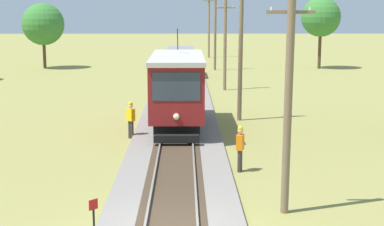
{
  "coord_description": "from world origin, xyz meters",
  "views": [
    {
      "loc": [
        0.38,
        -15.6,
        6.12
      ],
      "look_at": [
        0.71,
        11.93,
        1.21
      ],
      "focal_mm": 54.98,
      "sensor_mm": 36.0,
      "label": 1
    }
  ],
  "objects_px": {
    "utility_pole_far": "(215,29)",
    "second_worker": "(131,118)",
    "utility_pole_mid": "(225,42)",
    "utility_pole_distant": "(209,25)",
    "tree_right_far": "(321,17)",
    "utility_pole_foreground": "(288,99)",
    "tree_left_far": "(43,24)",
    "track_worker": "(240,146)",
    "utility_pole_near_tram": "(241,50)",
    "red_tram": "(177,88)",
    "trackside_signal_marker": "(94,218)",
    "freight_car": "(181,59)"
  },
  "relations": [
    {
      "from": "freight_car",
      "to": "utility_pole_mid",
      "type": "distance_m",
      "value": 10.09
    },
    {
      "from": "track_worker",
      "to": "second_worker",
      "type": "height_order",
      "value": "same"
    },
    {
      "from": "trackside_signal_marker",
      "to": "tree_right_far",
      "type": "height_order",
      "value": "tree_right_far"
    },
    {
      "from": "trackside_signal_marker",
      "to": "second_worker",
      "type": "distance_m",
      "value": 12.65
    },
    {
      "from": "utility_pole_mid",
      "to": "utility_pole_distant",
      "type": "xyz_separation_m",
      "value": [
        0.0,
        30.16,
        0.51
      ]
    },
    {
      "from": "red_tram",
      "to": "tree_right_far",
      "type": "bearing_deg",
      "value": 65.32
    },
    {
      "from": "red_tram",
      "to": "utility_pole_distant",
      "type": "distance_m",
      "value": 45.24
    },
    {
      "from": "tree_right_far",
      "to": "track_worker",
      "type": "bearing_deg",
      "value": -106.9
    },
    {
      "from": "utility_pole_mid",
      "to": "utility_pole_distant",
      "type": "bearing_deg",
      "value": 90.0
    },
    {
      "from": "second_worker",
      "to": "tree_left_far",
      "type": "xyz_separation_m",
      "value": [
        -11.92,
        33.42,
        3.55
      ]
    },
    {
      "from": "utility_pole_foreground",
      "to": "tree_left_far",
      "type": "distance_m",
      "value": 47.35
    },
    {
      "from": "utility_pole_distant",
      "to": "tree_right_far",
      "type": "distance_m",
      "value": 17.83
    },
    {
      "from": "utility_pole_mid",
      "to": "utility_pole_far",
      "type": "relative_size",
      "value": 0.88
    },
    {
      "from": "freight_car",
      "to": "utility_pole_distant",
      "type": "bearing_deg",
      "value": 80.76
    },
    {
      "from": "utility_pole_foreground",
      "to": "utility_pole_far",
      "type": "height_order",
      "value": "utility_pole_far"
    },
    {
      "from": "utility_pole_distant",
      "to": "second_worker",
      "type": "relative_size",
      "value": 4.5
    },
    {
      "from": "red_tram",
      "to": "tree_left_far",
      "type": "bearing_deg",
      "value": 114.15
    },
    {
      "from": "utility_pole_near_tram",
      "to": "utility_pole_far",
      "type": "relative_size",
      "value": 0.96
    },
    {
      "from": "utility_pole_far",
      "to": "second_worker",
      "type": "height_order",
      "value": "utility_pole_far"
    },
    {
      "from": "utility_pole_foreground",
      "to": "utility_pole_distant",
      "type": "bearing_deg",
      "value": 90.0
    },
    {
      "from": "tree_right_far",
      "to": "freight_car",
      "type": "bearing_deg",
      "value": -154.6
    },
    {
      "from": "trackside_signal_marker",
      "to": "track_worker",
      "type": "relative_size",
      "value": 0.66
    },
    {
      "from": "freight_car",
      "to": "utility_pole_distant",
      "type": "relative_size",
      "value": 0.65
    },
    {
      "from": "utility_pole_near_tram",
      "to": "track_worker",
      "type": "relative_size",
      "value": 4.3
    },
    {
      "from": "freight_car",
      "to": "trackside_signal_marker",
      "type": "bearing_deg",
      "value": -93.01
    },
    {
      "from": "utility_pole_foreground",
      "to": "tree_right_far",
      "type": "height_order",
      "value": "tree_right_far"
    },
    {
      "from": "utility_pole_distant",
      "to": "track_worker",
      "type": "bearing_deg",
      "value": -91.01
    },
    {
      "from": "utility_pole_mid",
      "to": "utility_pole_far",
      "type": "distance_m",
      "value": 14.6
    },
    {
      "from": "second_worker",
      "to": "utility_pole_mid",
      "type": "bearing_deg",
      "value": 24.04
    },
    {
      "from": "utility_pole_near_tram",
      "to": "trackside_signal_marker",
      "type": "distance_m",
      "value": 18.17
    },
    {
      "from": "utility_pole_far",
      "to": "tree_right_far",
      "type": "distance_m",
      "value": 10.97
    },
    {
      "from": "utility_pole_mid",
      "to": "trackside_signal_marker",
      "type": "height_order",
      "value": "utility_pole_mid"
    },
    {
      "from": "red_tram",
      "to": "freight_car",
      "type": "relative_size",
      "value": 1.64
    },
    {
      "from": "utility_pole_near_tram",
      "to": "track_worker",
      "type": "xyz_separation_m",
      "value": [
        -0.93,
        -10.24,
        -2.95
      ]
    },
    {
      "from": "utility_pole_far",
      "to": "track_worker",
      "type": "height_order",
      "value": "utility_pole_far"
    },
    {
      "from": "tree_right_far",
      "to": "utility_pole_far",
      "type": "bearing_deg",
      "value": -172.43
    },
    {
      "from": "second_worker",
      "to": "utility_pole_distant",
      "type": "bearing_deg",
      "value": 35.67
    },
    {
      "from": "utility_pole_near_tram",
      "to": "trackside_signal_marker",
      "type": "xyz_separation_m",
      "value": [
        -5.44,
        -17.03,
        -3.27
      ]
    },
    {
      "from": "utility_pole_foreground",
      "to": "tree_left_far",
      "type": "height_order",
      "value": "utility_pole_foreground"
    },
    {
      "from": "utility_pole_foreground",
      "to": "utility_pole_near_tram",
      "type": "relative_size",
      "value": 0.89
    },
    {
      "from": "freight_car",
      "to": "trackside_signal_marker",
      "type": "distance_m",
      "value": 38.8
    },
    {
      "from": "track_worker",
      "to": "second_worker",
      "type": "bearing_deg",
      "value": 146.87
    },
    {
      "from": "red_tram",
      "to": "track_worker",
      "type": "distance_m",
      "value": 8.23
    },
    {
      "from": "track_worker",
      "to": "utility_pole_far",
      "type": "bearing_deg",
      "value": 106.88
    },
    {
      "from": "utility_pole_mid",
      "to": "second_worker",
      "type": "relative_size",
      "value": 3.93
    },
    {
      "from": "utility_pole_far",
      "to": "tree_right_far",
      "type": "bearing_deg",
      "value": 7.57
    },
    {
      "from": "track_worker",
      "to": "utility_pole_distant",
      "type": "bearing_deg",
      "value": 107.31
    },
    {
      "from": "utility_pole_distant",
      "to": "trackside_signal_marker",
      "type": "bearing_deg",
      "value": -95.21
    },
    {
      "from": "utility_pole_mid",
      "to": "trackside_signal_marker",
      "type": "bearing_deg",
      "value": -100.46
    },
    {
      "from": "utility_pole_near_tram",
      "to": "tree_right_far",
      "type": "distance_m",
      "value": 30.47
    }
  ]
}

